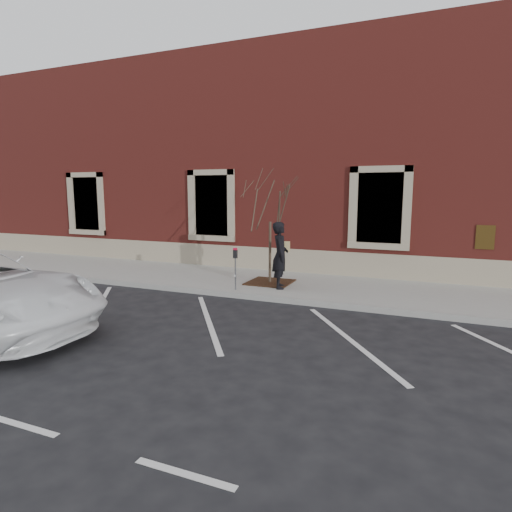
% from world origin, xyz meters
% --- Properties ---
extents(ground, '(120.00, 120.00, 0.00)m').
position_xyz_m(ground, '(0.00, 0.00, 0.00)').
color(ground, '#28282B').
rests_on(ground, ground).
extents(sidewalk_near, '(40.00, 3.50, 0.15)m').
position_xyz_m(sidewalk_near, '(0.00, 1.75, 0.07)').
color(sidewalk_near, '#ADACA2').
rests_on(sidewalk_near, ground).
extents(curb_near, '(40.00, 0.12, 0.15)m').
position_xyz_m(curb_near, '(0.00, -0.05, 0.07)').
color(curb_near, '#9E9E99').
rests_on(curb_near, ground).
extents(parking_stripes, '(28.00, 4.40, 0.01)m').
position_xyz_m(parking_stripes, '(0.00, -2.20, 0.00)').
color(parking_stripes, silver).
rests_on(parking_stripes, ground).
extents(building_civic, '(40.00, 8.62, 8.00)m').
position_xyz_m(building_civic, '(0.00, 7.74, 4.00)').
color(building_civic, maroon).
rests_on(building_civic, ground).
extents(man, '(0.67, 0.81, 1.92)m').
position_xyz_m(man, '(0.60, 0.96, 1.11)').
color(man, black).
rests_on(man, sidewalk_near).
extents(parking_meter, '(0.11, 0.08, 1.20)m').
position_xyz_m(parking_meter, '(-0.49, 0.26, 0.98)').
color(parking_meter, '#595B60').
rests_on(parking_meter, sidewalk_near).
extents(tree_grate, '(1.29, 1.29, 0.03)m').
position_xyz_m(tree_grate, '(0.08, 1.50, 0.17)').
color(tree_grate, '#371E11').
rests_on(tree_grate, sidewalk_near).
extents(sapling, '(2.04, 2.04, 3.39)m').
position_xyz_m(sapling, '(0.08, 1.50, 2.52)').
color(sapling, '#423128').
rests_on(sapling, sidewalk_near).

